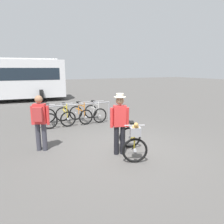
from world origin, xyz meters
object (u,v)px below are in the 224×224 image
at_px(racked_bike_black, 49,117).
at_px(racked_bike_orange, 81,114).
at_px(person_with_featured_bike, 120,122).
at_px(racked_bike_white, 95,113).
at_px(pedestrian_with_backpack, 40,120).
at_px(racked_bike_yellow, 65,116).
at_px(featured_bicycle, 133,140).

distance_m(racked_bike_black, racked_bike_orange, 1.40).
bearing_deg(person_with_featured_bike, racked_bike_white, 78.37).
bearing_deg(pedestrian_with_backpack, racked_bike_yellow, 63.19).
distance_m(racked_bike_orange, racked_bike_white, 0.70).
bearing_deg(racked_bike_black, racked_bike_orange, 0.09).
xyz_separation_m(racked_bike_white, pedestrian_with_backpack, (-2.74, -2.66, 0.57)).
bearing_deg(racked_bike_white, racked_bike_yellow, -179.91).
height_order(racked_bike_yellow, racked_bike_orange, same).
height_order(racked_bike_white, featured_bicycle, featured_bicycle).
bearing_deg(racked_bike_black, racked_bike_yellow, 0.09).
height_order(featured_bicycle, pedestrian_with_backpack, pedestrian_with_backpack).
bearing_deg(racked_bike_white, person_with_featured_bike, -101.63).
height_order(featured_bicycle, person_with_featured_bike, person_with_featured_bike).
distance_m(racked_bike_black, racked_bike_yellow, 0.70).
xyz_separation_m(racked_bike_orange, pedestrian_with_backpack, (-2.04, -2.66, 0.57)).
height_order(racked_bike_yellow, pedestrian_with_backpack, pedestrian_with_backpack).
height_order(racked_bike_yellow, person_with_featured_bike, person_with_featured_bike).
bearing_deg(person_with_featured_bike, racked_bike_yellow, 98.77).
relative_size(racked_bike_black, racked_bike_orange, 0.97).
relative_size(racked_bike_white, pedestrian_with_backpack, 0.68).
relative_size(racked_bike_yellow, racked_bike_white, 1.00).
relative_size(featured_bicycle, person_with_featured_bike, 0.73).
xyz_separation_m(racked_bike_black, racked_bike_orange, (1.40, 0.00, 0.00)).
bearing_deg(racked_bike_yellow, racked_bike_orange, 0.09).
relative_size(racked_bike_orange, pedestrian_with_backpack, 0.73).
height_order(racked_bike_black, racked_bike_yellow, same).
relative_size(racked_bike_yellow, person_with_featured_bike, 0.65).
distance_m(racked_bike_white, pedestrian_with_backpack, 3.87).
height_order(racked_bike_black, person_with_featured_bike, person_with_featured_bike).
relative_size(racked_bike_orange, person_with_featured_bike, 0.70).
xyz_separation_m(racked_bike_orange, person_with_featured_bike, (-0.10, -3.89, 0.58)).
bearing_deg(person_with_featured_bike, pedestrian_with_backpack, 147.73).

